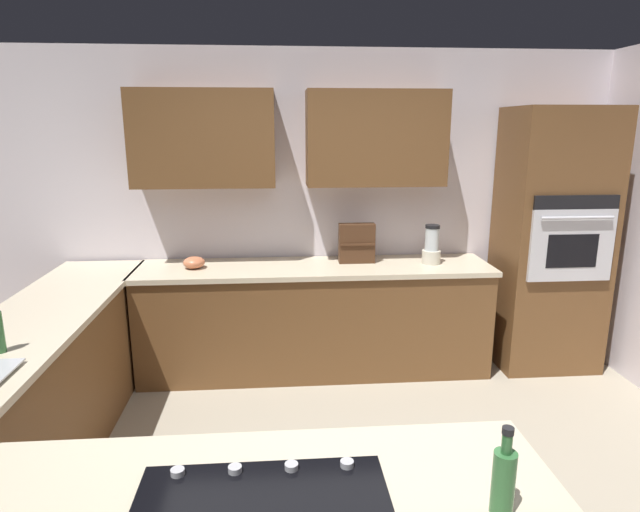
{
  "coord_description": "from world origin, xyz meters",
  "views": [
    {
      "loc": [
        0.39,
        2.41,
        1.99
      ],
      "look_at": [
        0.08,
        -1.43,
        1.05
      ],
      "focal_mm": 29.99,
      "sensor_mm": 36.0,
      "label": 1
    }
  ],
  "objects_px": {
    "mixing_bowl": "(194,263)",
    "second_bottle": "(504,479)",
    "spice_rack": "(357,243)",
    "blender": "(432,247)",
    "wall_oven": "(551,241)"
  },
  "relations": [
    {
      "from": "blender",
      "to": "second_bottle",
      "type": "relative_size",
      "value": 1.17
    },
    {
      "from": "mixing_bowl",
      "to": "spice_rack",
      "type": "bearing_deg",
      "value": -176.36
    },
    {
      "from": "blender",
      "to": "mixing_bowl",
      "type": "bearing_deg",
      "value": -0.0
    },
    {
      "from": "mixing_bowl",
      "to": "spice_rack",
      "type": "height_order",
      "value": "spice_rack"
    },
    {
      "from": "blender",
      "to": "mixing_bowl",
      "type": "height_order",
      "value": "blender"
    },
    {
      "from": "mixing_bowl",
      "to": "second_bottle",
      "type": "height_order",
      "value": "second_bottle"
    },
    {
      "from": "mixing_bowl",
      "to": "spice_rack",
      "type": "xyz_separation_m",
      "value": [
        -1.3,
        -0.08,
        0.11
      ]
    },
    {
      "from": "blender",
      "to": "wall_oven",
      "type": "bearing_deg",
      "value": 179.93
    },
    {
      "from": "wall_oven",
      "to": "mixing_bowl",
      "type": "relative_size",
      "value": 12.64
    },
    {
      "from": "mixing_bowl",
      "to": "second_bottle",
      "type": "xyz_separation_m",
      "value": [
        -1.29,
        2.84,
        0.06
      ]
    },
    {
      "from": "mixing_bowl",
      "to": "second_bottle",
      "type": "distance_m",
      "value": 3.12
    },
    {
      "from": "spice_rack",
      "to": "second_bottle",
      "type": "relative_size",
      "value": 1.18
    },
    {
      "from": "mixing_bowl",
      "to": "spice_rack",
      "type": "relative_size",
      "value": 0.52
    },
    {
      "from": "wall_oven",
      "to": "spice_rack",
      "type": "xyz_separation_m",
      "value": [
        1.6,
        -0.08,
        -0.01
      ]
    },
    {
      "from": "blender",
      "to": "second_bottle",
      "type": "height_order",
      "value": "blender"
    }
  ]
}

